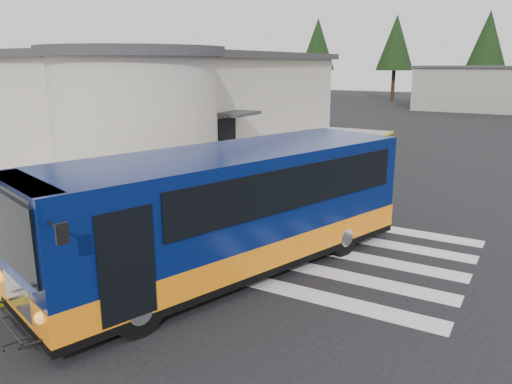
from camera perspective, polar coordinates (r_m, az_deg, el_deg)
The scene contains 9 objects.
ground at distance 13.17m, azimuth 8.53°, elevation -5.43°, with size 140.00×140.00×0.00m, color black.
sidewalk at distance 21.03m, azimuth -10.55°, elevation 2.25°, with size 10.00×34.00×0.15m, color gray.
curb_strip at distance 18.27m, azimuth 1.38°, elevation 0.66°, with size 0.12×34.00×0.16m, color gold.
station_building at distance 24.05m, azimuth -9.69°, elevation 9.82°, with size 12.70×18.70×4.80m.
crosswalk at distance 12.66m, azimuth 5.07°, elevation -6.13°, with size 8.00×5.35×0.01m.
transit_bus at distance 10.78m, azimuth -3.10°, elevation -2.65°, with size 5.48×9.73×2.67m.
pedestrian_a at distance 12.12m, azimuth -25.85°, elevation -3.92°, with size 0.57×0.37×1.56m, color black.
pedestrian_b at distance 13.30m, azimuth -22.27°, elevation -1.38°, with size 0.89×0.69×1.82m, color black.
bollard at distance 12.98m, azimuth -14.47°, elevation -2.40°, with size 0.10×0.10×1.26m, color black.
Camera 1 is at (4.44, -11.57, 4.46)m, focal length 35.00 mm.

